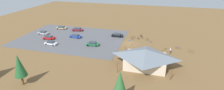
{
  "coord_description": "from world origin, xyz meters",
  "views": [
    {
      "loc": [
        -9.09,
        57.57,
        23.78
      ],
      "look_at": [
        4.93,
        5.66,
        1.2
      ],
      "focal_mm": 27.99,
      "sensor_mm": 36.0,
      "label": 1
    }
  ],
  "objects_px": {
    "pine_far_east": "(19,66)",
    "bicycle_purple_trailside": "(132,39)",
    "visitor_by_pavilion": "(170,50)",
    "bicycle_orange_by_bin": "(191,51)",
    "car_tan_second_row": "(61,28)",
    "car_white_mid_lot": "(51,43)",
    "bike_pavilion": "(145,57)",
    "bicycle_teal_yard_front": "(142,37)",
    "pine_east": "(120,82)",
    "car_maroon_far_end": "(77,29)",
    "car_silver_front_row": "(43,33)",
    "lot_sign": "(130,42)",
    "car_green_inner_stall": "(93,44)",
    "bicycle_yellow_yard_left": "(164,49)",
    "visitor_near_lot": "(145,48)",
    "trash_bin": "(141,36)",
    "bicycle_white_edge_south": "(150,41)",
    "bicycle_silver_yard_center": "(147,39)",
    "bicycle_blue_mid_cluster": "(178,48)",
    "bicycle_black_near_sign": "(138,38)",
    "car_black_back_corner": "(117,35)",
    "car_red_near_entry": "(49,38)",
    "bicycle_red_edge_north": "(133,37)",
    "car_blue_by_curb": "(76,36)"
  },
  "relations": [
    {
      "from": "car_green_inner_stall",
      "to": "car_white_mid_lot",
      "type": "bearing_deg",
      "value": 11.9
    },
    {
      "from": "pine_far_east",
      "to": "car_silver_front_row",
      "type": "xyz_separation_m",
      "value": [
        16.72,
        -31.41,
        -4.15
      ]
    },
    {
      "from": "pine_far_east",
      "to": "bicycle_orange_by_bin",
      "type": "xyz_separation_m",
      "value": [
        -39.43,
        -28.31,
        -4.47
      ]
    },
    {
      "from": "pine_east",
      "to": "car_maroon_far_end",
      "type": "height_order",
      "value": "pine_east"
    },
    {
      "from": "trash_bin",
      "to": "car_blue_by_curb",
      "type": "relative_size",
      "value": 0.19
    },
    {
      "from": "bicycle_orange_by_bin",
      "to": "car_silver_front_row",
      "type": "distance_m",
      "value": 56.23
    },
    {
      "from": "bicycle_yellow_yard_left",
      "to": "visitor_near_lot",
      "type": "relative_size",
      "value": 0.9
    },
    {
      "from": "bicycle_white_edge_south",
      "to": "car_silver_front_row",
      "type": "relative_size",
      "value": 0.33
    },
    {
      "from": "car_blue_by_curb",
      "to": "bicycle_blue_mid_cluster",
      "type": "bearing_deg",
      "value": 178.68
    },
    {
      "from": "pine_east",
      "to": "bicycle_white_edge_south",
      "type": "bearing_deg",
      "value": -96.13
    },
    {
      "from": "pine_east",
      "to": "bicycle_black_near_sign",
      "type": "distance_m",
      "value": 35.9
    },
    {
      "from": "bike_pavilion",
      "to": "bicycle_teal_yard_front",
      "type": "distance_m",
      "value": 22.2
    },
    {
      "from": "bicycle_purple_trailside",
      "to": "car_maroon_far_end",
      "type": "distance_m",
      "value": 25.16
    },
    {
      "from": "car_silver_front_row",
      "to": "car_maroon_far_end",
      "type": "height_order",
      "value": "car_maroon_far_end"
    },
    {
      "from": "visitor_by_pavilion",
      "to": "pine_far_east",
      "type": "bearing_deg",
      "value": 38.36
    },
    {
      "from": "trash_bin",
      "to": "car_white_mid_lot",
      "type": "distance_m",
      "value": 33.97
    },
    {
      "from": "pine_far_east",
      "to": "car_tan_second_row",
      "type": "xyz_separation_m",
      "value": [
        13.24,
        -39.78,
        -4.18
      ]
    },
    {
      "from": "lot_sign",
      "to": "car_white_mid_lot",
      "type": "bearing_deg",
      "value": 13.41
    },
    {
      "from": "car_blue_by_curb",
      "to": "visitor_near_lot",
      "type": "distance_m",
      "value": 27.8
    },
    {
      "from": "car_red_near_entry",
      "to": "pine_east",
      "type": "bearing_deg",
      "value": 141.41
    },
    {
      "from": "car_tan_second_row",
      "to": "car_white_mid_lot",
      "type": "height_order",
      "value": "car_white_mid_lot"
    },
    {
      "from": "lot_sign",
      "to": "car_green_inner_stall",
      "type": "relative_size",
      "value": 0.49
    },
    {
      "from": "trash_bin",
      "to": "pine_east",
      "type": "relative_size",
      "value": 0.13
    },
    {
      "from": "car_silver_front_row",
      "to": "car_black_back_corner",
      "type": "relative_size",
      "value": 0.98
    },
    {
      "from": "bicycle_teal_yard_front",
      "to": "visitor_by_pavilion",
      "type": "relative_size",
      "value": 0.91
    },
    {
      "from": "lot_sign",
      "to": "bicycle_blue_mid_cluster",
      "type": "distance_m",
      "value": 16.24
    },
    {
      "from": "pine_far_east",
      "to": "bicycle_black_near_sign",
      "type": "bearing_deg",
      "value": -121.29
    },
    {
      "from": "car_maroon_far_end",
      "to": "visitor_near_lot",
      "type": "bearing_deg",
      "value": 156.37
    },
    {
      "from": "car_blue_by_curb",
      "to": "car_white_mid_lot",
      "type": "distance_m",
      "value": 10.27
    },
    {
      "from": "bicycle_teal_yard_front",
      "to": "bicycle_white_edge_south",
      "type": "bearing_deg",
      "value": 129.73
    },
    {
      "from": "trash_bin",
      "to": "bicycle_blue_mid_cluster",
      "type": "xyz_separation_m",
      "value": [
        -13.28,
        8.5,
        -0.09
      ]
    },
    {
      "from": "bike_pavilion",
      "to": "bicycle_black_near_sign",
      "type": "distance_m",
      "value": 20.63
    },
    {
      "from": "lot_sign",
      "to": "car_maroon_far_end",
      "type": "distance_m",
      "value": 26.66
    },
    {
      "from": "car_red_near_entry",
      "to": "bicycle_purple_trailside",
      "type": "bearing_deg",
      "value": -166.17
    },
    {
      "from": "bike_pavilion",
      "to": "bicycle_black_near_sign",
      "type": "height_order",
      "value": "bike_pavilion"
    },
    {
      "from": "pine_east",
      "to": "car_silver_front_row",
      "type": "xyz_separation_m",
      "value": [
        39.25,
        -31.32,
        -3.92
      ]
    },
    {
      "from": "bicycle_black_near_sign",
      "to": "car_black_back_corner",
      "type": "height_order",
      "value": "car_black_back_corner"
    },
    {
      "from": "bicycle_white_edge_south",
      "to": "car_blue_by_curb",
      "type": "bearing_deg",
      "value": 5.08
    },
    {
      "from": "pine_far_east",
      "to": "bicycle_purple_trailside",
      "type": "xyz_separation_m",
      "value": [
        -19.69,
        -34.6,
        -4.52
      ]
    },
    {
      "from": "pine_far_east",
      "to": "bicycle_red_edge_north",
      "type": "height_order",
      "value": "pine_far_east"
    },
    {
      "from": "bicycle_silver_yard_center",
      "to": "car_white_mid_lot",
      "type": "bearing_deg",
      "value": 22.43
    },
    {
      "from": "bicycle_teal_yard_front",
      "to": "pine_east",
      "type": "bearing_deg",
      "value": 89.25
    },
    {
      "from": "bicycle_white_edge_south",
      "to": "bicycle_orange_by_bin",
      "type": "relative_size",
      "value": 0.82
    },
    {
      "from": "bicycle_blue_mid_cluster",
      "to": "car_blue_by_curb",
      "type": "bearing_deg",
      "value": -1.32
    },
    {
      "from": "visitor_by_pavilion",
      "to": "bicycle_orange_by_bin",
      "type": "bearing_deg",
      "value": -161.21
    },
    {
      "from": "pine_east",
      "to": "car_tan_second_row",
      "type": "height_order",
      "value": "pine_east"
    },
    {
      "from": "bicycle_yellow_yard_left",
      "to": "bicycle_silver_yard_center",
      "type": "xyz_separation_m",
      "value": [
        6.26,
        -7.94,
        -0.01
      ]
    },
    {
      "from": "trash_bin",
      "to": "car_blue_by_curb",
      "type": "bearing_deg",
      "value": 17.28
    },
    {
      "from": "pine_far_east",
      "to": "bicycle_silver_yard_center",
      "type": "height_order",
      "value": "pine_far_east"
    },
    {
      "from": "bicycle_yellow_yard_left",
      "to": "bicycle_silver_yard_center",
      "type": "distance_m",
      "value": 10.11
    }
  ]
}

